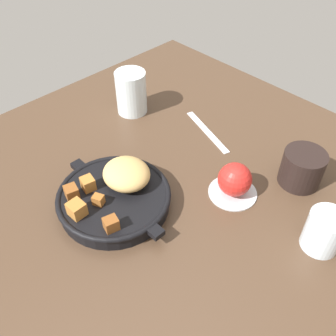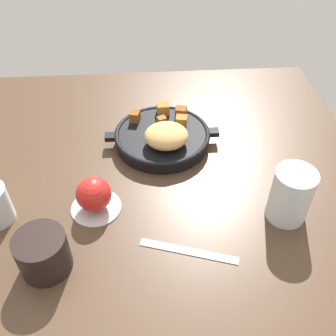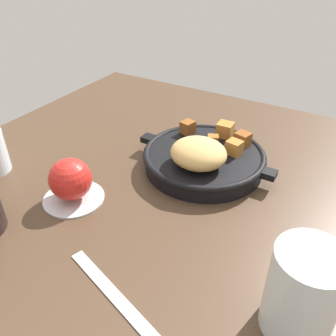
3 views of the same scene
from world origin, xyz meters
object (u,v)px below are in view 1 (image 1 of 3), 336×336
Objects in this scene: cast_iron_skillet at (115,195)px; water_glass_short at (324,231)px; red_apple at (235,179)px; water_glass_tall at (131,92)px; butter_knife at (207,131)px; coffee_mug_dark at (302,168)px.

cast_iron_skillet and water_glass_short have the same top height.
water_glass_tall is (-37.84, 4.45, 1.54)cm from red_apple.
water_glass_tall is at bearing -142.06° from butter_knife.
cast_iron_skillet reaches higher than coffee_mug_dark.
red_apple is 15.17cm from coffee_mug_dark.
water_glass_short reaches higher than butter_knife.
cast_iron_skillet is at bearing -148.86° from water_glass_short.
cast_iron_skillet is 3.46× the size of water_glass_short.
water_glass_tall is (-45.53, -8.62, 1.76)cm from coffee_mug_dark.
water_glass_tall is at bearing 176.86° from water_glass_short.
red_apple is at bearing -6.71° from water_glass_tall.
water_glass_short is (19.35, 1.32, -0.17)cm from red_apple.
cast_iron_skillet is 40.02cm from water_glass_short.
cast_iron_skillet is at bearing -46.06° from water_glass_tall.
water_glass_tall is at bearing -169.27° from coffee_mug_dark.
water_glass_tall reaches higher than coffee_mug_dark.
cast_iron_skillet is 2.41× the size of water_glass_tall.
cast_iron_skillet is 33.22cm from water_glass_tall.
cast_iron_skillet is at bearing -67.25° from butter_knife.
red_apple is 0.89× the size of water_glass_short.
coffee_mug_dark and water_glass_short have the same top height.
coffee_mug_dark is at bearing 55.17° from cast_iron_skillet.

